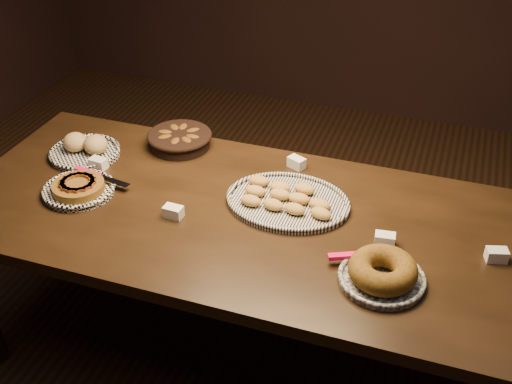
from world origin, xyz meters
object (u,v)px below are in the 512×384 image
(buffet_table, at_px, (263,233))
(apple_tart_plate, at_px, (79,188))
(madeleine_platter, at_px, (287,200))
(bundt_cake_plate, at_px, (382,273))

(buffet_table, height_order, apple_tart_plate, apple_tart_plate)
(madeleine_platter, bearing_deg, bundt_cake_plate, -15.85)
(apple_tart_plate, xyz_separation_m, madeleine_platter, (0.79, 0.19, -0.00))
(apple_tart_plate, relative_size, madeleine_platter, 0.68)
(buffet_table, bearing_deg, bundt_cake_plate, -24.12)
(apple_tart_plate, xyz_separation_m, bundt_cake_plate, (1.21, -0.13, 0.02))
(bundt_cake_plate, bearing_deg, buffet_table, 171.22)
(madeleine_platter, relative_size, bundt_cake_plate, 1.42)
(buffet_table, distance_m, bundt_cake_plate, 0.53)
(apple_tart_plate, bearing_deg, buffet_table, 15.95)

